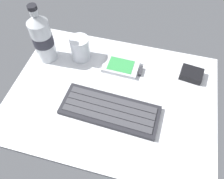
{
  "coord_description": "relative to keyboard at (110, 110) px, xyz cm",
  "views": [
    {
      "loc": [
        9.93,
        -37.42,
        58.76
      ],
      "look_at": [
        0.0,
        0.0,
        3.0
      ],
      "focal_mm": 36.01,
      "sensor_mm": 36.0,
      "label": 1
    }
  ],
  "objects": [
    {
      "name": "water_bottle",
      "position": [
        -26.78,
        15.75,
        8.2
      ],
      "size": [
        6.73,
        6.73,
        20.8
      ],
      "color": "silver",
      "rests_on": "ground_plane"
    },
    {
      "name": "juice_cup",
      "position": [
        -15.41,
        18.64,
        3.1
      ],
      "size": [
        6.4,
        6.4,
        8.5
      ],
      "color": "silver",
      "rests_on": "ground_plane"
    },
    {
      "name": "keyboard",
      "position": [
        0.0,
        0.0,
        0.0
      ],
      "size": [
        29.46,
        12.26,
        1.7
      ],
      "color": "#232328",
      "rests_on": "ground_plane"
    },
    {
      "name": "charger_block",
      "position": [
        22.41,
        19.65,
        0.39
      ],
      "size": [
        7.68,
        6.48,
        2.4
      ],
      "primitive_type": "cube",
      "rotation": [
        0.0,
        0.0,
        -0.13
      ],
      "color": "black",
      "rests_on": "ground_plane"
    },
    {
      "name": "ground_plane",
      "position": [
        -0.88,
        5.62,
        -1.79
      ],
      "size": [
        64.0,
        48.0,
        2.8
      ],
      "color": "silver"
    },
    {
      "name": "handheld_device",
      "position": [
        -0.22,
        17.35,
        -0.08
      ],
      "size": [
        12.96,
        7.95,
        1.5
      ],
      "color": "#B7BABF",
      "rests_on": "ground_plane"
    }
  ]
}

